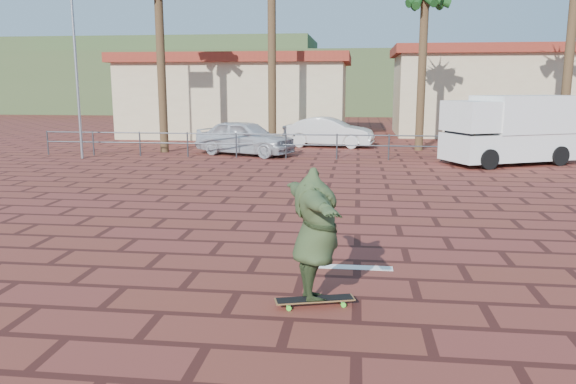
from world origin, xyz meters
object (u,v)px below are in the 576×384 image
at_px(skateboarder, 315,234).
at_px(car_silver, 245,137).
at_px(car_white, 329,132).
at_px(longboard, 315,300).
at_px(campervan, 512,128).

height_order(skateboarder, car_silver, skateboarder).
distance_m(skateboarder, car_white, 19.38).
bearing_deg(skateboarder, car_silver, -4.74).
distance_m(longboard, skateboarder, 0.90).
height_order(skateboarder, campervan, campervan).
relative_size(campervan, car_white, 1.25).
bearing_deg(skateboarder, longboard, -109.30).
relative_size(longboard, car_white, 0.26).
bearing_deg(campervan, car_white, 119.40).
bearing_deg(car_silver, longboard, -144.78).
distance_m(skateboarder, car_silver, 16.39).
bearing_deg(car_silver, campervan, -77.61).
xyz_separation_m(skateboarder, car_silver, (-4.12, 15.86, -0.26)).
xyz_separation_m(skateboarder, campervan, (6.10, 14.38, 0.33)).
distance_m(longboard, campervan, 15.67).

